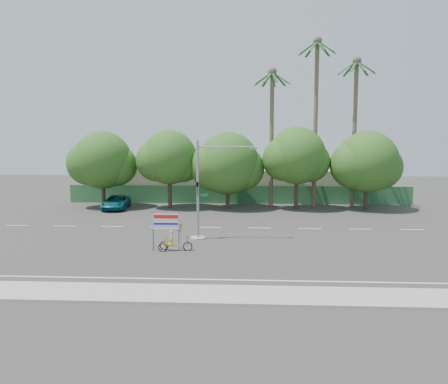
{
  "coord_description": "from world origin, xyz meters",
  "views": [
    {
      "loc": [
        0.98,
        -26.48,
        7.0
      ],
      "look_at": [
        -0.59,
        2.93,
        3.5
      ],
      "focal_mm": 35.0,
      "sensor_mm": 36.0,
      "label": 1
    }
  ],
  "objects": [
    {
      "name": "fence",
      "position": [
        0.0,
        21.5,
        1.0
      ],
      "size": [
        38.0,
        0.08,
        2.0
      ],
      "primitive_type": "cube",
      "color": "#336B3D",
      "rests_on": "ground"
    },
    {
      "name": "building_right",
      "position": [
        8.0,
        26.0,
        1.8
      ],
      "size": [
        14.0,
        8.0,
        3.6
      ],
      "primitive_type": "cube",
      "color": "#B8B092",
      "rests_on": "ground"
    },
    {
      "name": "traffic_signal",
      "position": [
        -2.2,
        3.98,
        2.92
      ],
      "size": [
        4.72,
        1.1,
        7.0
      ],
      "color": "gray",
      "rests_on": "ground"
    },
    {
      "name": "tree_far_right",
      "position": [
        12.95,
        18.0,
        4.64
      ],
      "size": [
        7.38,
        6.2,
        7.94
      ],
      "color": "#473828",
      "rests_on": "ground"
    },
    {
      "name": "palm_mid",
      "position": [
        12.0,
        19.5,
        9.4
      ],
      "size": [
        3.73,
        3.79,
        15.45
      ],
      "color": "#70604C",
      "rests_on": "ground"
    },
    {
      "name": "tree_center",
      "position": [
        -1.05,
        18.0,
        4.47
      ],
      "size": [
        7.62,
        6.4,
        7.85
      ],
      "color": "#473828",
      "rests_on": "ground"
    },
    {
      "name": "palm_tall",
      "position": [
        8.0,
        19.5,
        10.46
      ],
      "size": [
        3.73,
        3.79,
        17.45
      ],
      "color": "#70604C",
      "rests_on": "ground"
    },
    {
      "name": "sidewalk_near",
      "position": [
        0.0,
        -7.5,
        0.06
      ],
      "size": [
        50.0,
        2.4,
        0.12
      ],
      "primitive_type": "cube",
      "color": "gray",
      "rests_on": "ground"
    },
    {
      "name": "ground",
      "position": [
        0.0,
        0.0,
        0.0
      ],
      "size": [
        120.0,
        120.0,
        0.0
      ],
      "primitive_type": "plane",
      "color": "#33302D",
      "rests_on": "ground"
    },
    {
      "name": "building_left",
      "position": [
        -10.0,
        26.0,
        2.0
      ],
      "size": [
        12.0,
        8.0,
        4.0
      ],
      "primitive_type": "cube",
      "color": "#B8B092",
      "rests_on": "ground"
    },
    {
      "name": "tree_left",
      "position": [
        -7.05,
        18.0,
        5.06
      ],
      "size": [
        6.66,
        5.6,
        8.07
      ],
      "color": "#473828",
      "rests_on": "ground"
    },
    {
      "name": "tree_right",
      "position": [
        5.95,
        18.0,
        5.24
      ],
      "size": [
        6.9,
        5.8,
        8.36
      ],
      "color": "#473828",
      "rests_on": "ground"
    },
    {
      "name": "tree_far_left",
      "position": [
        -14.05,
        18.0,
        4.76
      ],
      "size": [
        7.14,
        6.0,
        7.96
      ],
      "color": "#473828",
      "rests_on": "ground"
    },
    {
      "name": "trike_billboard",
      "position": [
        -3.91,
        0.48,
        1.01
      ],
      "size": [
        2.56,
        0.58,
        2.51
      ],
      "rotation": [
        0.0,
        0.0,
        0.0
      ],
      "color": "black",
      "rests_on": "ground"
    },
    {
      "name": "pickup_truck",
      "position": [
        -12.4,
        16.94,
        0.7
      ],
      "size": [
        2.78,
        5.25,
        1.41
      ],
      "primitive_type": "imported",
      "rotation": [
        0.0,
        0.0,
        0.09
      ],
      "color": "#0E5665",
      "rests_on": "ground"
    },
    {
      "name": "palm_short",
      "position": [
        3.5,
        19.5,
        8.86
      ],
      "size": [
        3.73,
        3.79,
        14.45
      ],
      "color": "#70604C",
      "rests_on": "ground"
    }
  ]
}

